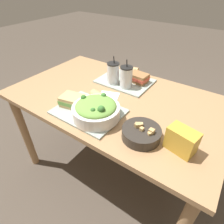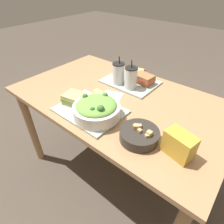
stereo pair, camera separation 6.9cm
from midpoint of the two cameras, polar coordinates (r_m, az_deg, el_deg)
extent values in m
plane|color=#4C4238|center=(1.78, 2.59, -16.71)|extent=(12.00, 12.00, 0.00)
cube|color=#A37A51|center=(1.26, 3.52, 4.07)|extent=(1.41, 0.85, 0.03)
cylinder|color=#A37A51|center=(1.72, -22.35, -4.59)|extent=(0.06, 0.06, 0.74)
cylinder|color=#A37A51|center=(2.05, -5.24, 5.60)|extent=(0.06, 0.06, 0.74)
cylinder|color=#A37A51|center=(1.62, 30.37, -10.54)|extent=(0.06, 0.06, 0.74)
cube|color=#99A89E|center=(1.11, -4.96, 0.42)|extent=(0.39, 0.29, 0.01)
cube|color=#99A89E|center=(1.43, 6.94, 9.11)|extent=(0.39, 0.29, 0.01)
cylinder|color=white|center=(1.04, -2.80, 0.26)|extent=(0.26, 0.26, 0.07)
ellipsoid|color=#6B9E42|center=(1.01, -2.87, 2.10)|extent=(0.22, 0.22, 0.05)
sphere|color=#38702D|center=(0.95, -1.42, 0.98)|extent=(0.04, 0.04, 0.04)
sphere|color=#427F38|center=(1.06, -0.25, 5.20)|extent=(0.03, 0.03, 0.03)
sphere|color=#38702D|center=(1.06, -6.38, 4.77)|extent=(0.03, 0.03, 0.03)
sphere|color=#38702D|center=(0.95, -3.92, 0.76)|extent=(0.03, 0.03, 0.03)
cube|color=beige|center=(1.05, -3.64, 3.97)|extent=(0.06, 0.06, 0.01)
cube|color=beige|center=(1.06, -2.12, 4.42)|extent=(0.05, 0.03, 0.01)
cube|color=beige|center=(0.99, -2.07, 1.96)|extent=(0.05, 0.04, 0.01)
cylinder|color=#2D2823|center=(0.93, 10.40, -6.96)|extent=(0.19, 0.19, 0.05)
cylinder|color=#4C2814|center=(0.92, 10.54, -6.03)|extent=(0.17, 0.17, 0.01)
cube|color=tan|center=(0.90, 13.46, -6.48)|extent=(0.03, 0.03, 0.02)
cube|color=tan|center=(0.91, 10.55, -5.73)|extent=(0.02, 0.02, 0.02)
cube|color=tan|center=(0.89, 12.75, -7.19)|extent=(0.02, 0.02, 0.02)
cube|color=tan|center=(0.92, 9.48, -4.52)|extent=(0.03, 0.03, 0.02)
cube|color=tan|center=(0.93, 10.46, -4.37)|extent=(0.03, 0.03, 0.02)
cube|color=tan|center=(0.92, 9.25, -4.49)|extent=(0.02, 0.02, 0.02)
cube|color=tan|center=(1.17, -9.16, 2.97)|extent=(0.16, 0.13, 0.02)
cube|color=#6B9E47|center=(1.16, -9.26, 3.87)|extent=(0.17, 0.14, 0.02)
cube|color=tan|center=(1.14, -9.37, 4.79)|extent=(0.16, 0.13, 0.02)
cylinder|color=tan|center=(1.15, -1.08, 4.31)|extent=(0.16, 0.09, 0.06)
cylinder|color=beige|center=(1.11, 1.16, 2.73)|extent=(0.02, 0.06, 0.06)
cube|color=olive|center=(1.41, 11.00, 9.04)|extent=(0.14, 0.11, 0.02)
cube|color=#C64C38|center=(1.40, 11.11, 9.84)|extent=(0.14, 0.11, 0.02)
cube|color=olive|center=(1.39, 11.21, 10.65)|extent=(0.14, 0.11, 0.02)
cylinder|color=tan|center=(1.50, 8.67, 12.12)|extent=(0.14, 0.09, 0.06)
cylinder|color=beige|center=(1.48, 10.96, 11.52)|extent=(0.02, 0.06, 0.06)
cylinder|color=silver|center=(1.36, 3.42, 11.52)|extent=(0.08, 0.08, 0.14)
cylinder|color=black|center=(1.36, 3.40, 11.18)|extent=(0.07, 0.07, 0.12)
cylinder|color=black|center=(1.33, 3.54, 14.42)|extent=(0.09, 0.09, 0.01)
cylinder|color=black|center=(1.32, 3.81, 15.39)|extent=(0.01, 0.02, 0.06)
cylinder|color=silver|center=(1.31, 7.22, 10.14)|extent=(0.08, 0.08, 0.14)
cylinder|color=maroon|center=(1.31, 7.19, 9.80)|extent=(0.07, 0.07, 0.12)
cylinder|color=black|center=(1.28, 7.48, 13.12)|extent=(0.09, 0.09, 0.01)
cylinder|color=black|center=(1.26, 7.82, 14.11)|extent=(0.01, 0.02, 0.06)
cube|color=gold|center=(0.89, 21.90, -9.31)|extent=(0.15, 0.11, 0.12)
cube|color=white|center=(1.26, 1.75, 5.12)|extent=(0.15, 0.13, 0.00)
camera|label=1|loc=(0.03, -88.04, 1.48)|focal=30.00mm
camera|label=2|loc=(0.03, 91.96, -1.48)|focal=30.00mm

